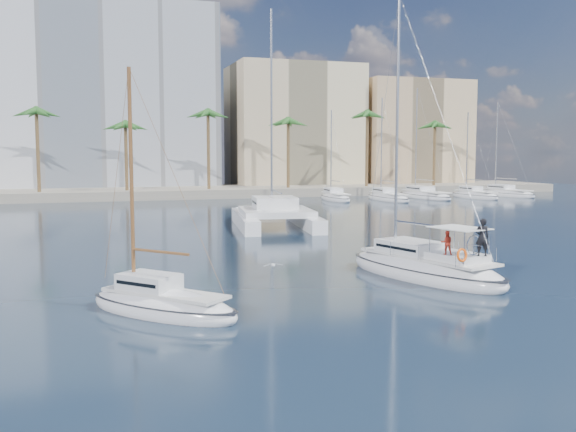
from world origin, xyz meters
name	(u,v)px	position (x,y,z in m)	size (l,w,h in m)	color
ground	(319,277)	(0.00, 0.00, 0.00)	(160.00, 160.00, 0.00)	black
quay	(165,192)	(0.00, 61.00, 0.60)	(120.00, 14.00, 1.20)	gray
building_modern	(72,100)	(-12.00, 73.00, 14.00)	(42.00, 16.00, 28.00)	silver
building_beige	(294,129)	(22.00, 70.00, 10.00)	(20.00, 14.00, 20.00)	beige
building_tan_right	(410,136)	(42.00, 68.00, 9.00)	(18.00, 12.00, 18.00)	tan
palm_centre	(167,121)	(0.00, 57.00, 10.28)	(3.60, 3.60, 12.30)	brown
palm_right	(398,125)	(34.00, 57.00, 10.28)	(3.60, 3.60, 12.30)	brown
main_sloop	(424,268)	(4.88, -1.81, 0.49)	(5.76, 10.41, 14.74)	white
small_sloop	(161,304)	(-8.36, -5.09, 0.39)	(6.24, 6.63, 9.97)	white
catamaran	(275,213)	(4.12, 21.21, 1.16)	(8.00, 13.24, 18.10)	white
seagull	(273,265)	(-2.25, 0.43, 0.64)	(1.01, 0.43, 0.19)	silver
moored_yacht_a	(335,200)	(20.00, 47.00, 0.00)	(2.72, 9.35, 11.90)	white
moored_yacht_b	(388,200)	(26.50, 45.00, 0.00)	(3.14, 10.78, 13.72)	white
moored_yacht_c	(425,198)	(33.00, 47.00, 0.00)	(3.55, 12.21, 15.54)	white
moored_yacht_d	(475,198)	(39.50, 45.00, 0.00)	(2.72, 9.35, 11.90)	white
moored_yacht_e	(506,196)	(46.00, 47.00, 0.00)	(3.14, 10.78, 13.72)	white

